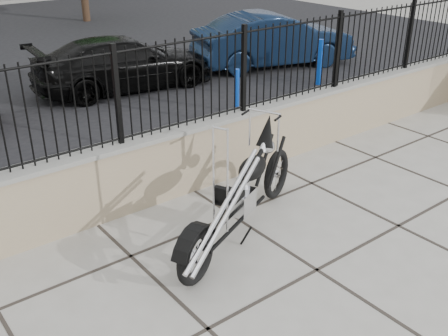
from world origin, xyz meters
name	(u,v)px	position (x,y,z in m)	size (l,w,h in m)	color
ground_plane	(317,270)	(0.00, 0.00, 0.00)	(90.00, 90.00, 0.00)	#99968E
retaining_wall	(188,157)	(0.00, 2.50, 0.48)	(14.00, 0.36, 0.96)	gray
iron_fence	(186,83)	(0.00, 2.50, 1.56)	(14.00, 0.08, 1.20)	black
chopper_motorcycle	(240,177)	(-0.23, 1.08, 0.80)	(2.68, 0.47, 1.61)	black
car_black	(124,63)	(1.63, 7.41, 0.59)	(1.65, 4.07, 1.18)	black
car_blue	(274,40)	(5.70, 6.88, 0.68)	(1.45, 4.15, 1.37)	#0E1C33
bollard_b	(237,91)	(2.63, 4.64, 0.44)	(0.10, 0.10, 0.87)	blue
bollard_c	(319,62)	(5.36, 4.96, 0.53)	(0.13, 0.13, 1.05)	blue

